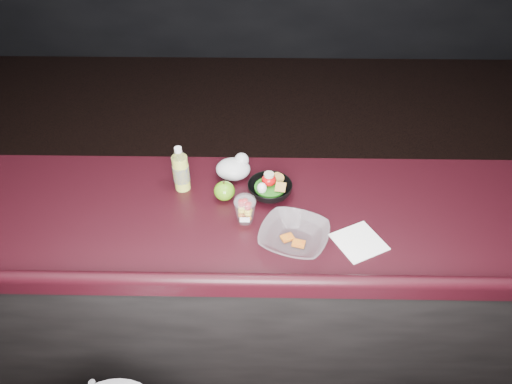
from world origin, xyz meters
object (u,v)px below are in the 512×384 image
takeout_bowl (294,237)px  lemonade_bottle (181,172)px  green_apple (224,191)px  fruit_cup (245,208)px  snack_bowl (270,188)px

takeout_bowl → lemonade_bottle: bearing=145.7°
green_apple → takeout_bowl: bearing=-42.1°
takeout_bowl → fruit_cup: bearing=147.5°
fruit_cup → green_apple: fruit_cup is taller
snack_bowl → takeout_bowl: snack_bowl is taller
fruit_cup → snack_bowl: fruit_cup is taller
green_apple → lemonade_bottle: bearing=160.5°
lemonade_bottle → green_apple: lemonade_bottle is taller
lemonade_bottle → takeout_bowl: (0.44, -0.30, -0.05)m
lemonade_bottle → fruit_cup: 0.32m
fruit_cup → green_apple: (-0.09, 0.13, -0.02)m
snack_bowl → fruit_cup: bearing=-121.7°
lemonade_bottle → green_apple: 0.19m
lemonade_bottle → fruit_cup: (0.26, -0.19, -0.02)m
lemonade_bottle → snack_bowl: 0.36m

